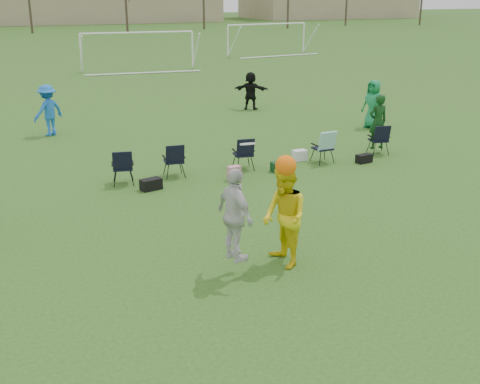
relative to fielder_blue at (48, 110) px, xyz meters
name	(u,v)px	position (x,y,z in m)	size (l,w,h in m)	color
ground	(338,304)	(3.28, -14.71, -0.92)	(260.00, 260.00, 0.00)	#245019
fielder_blue	(48,110)	(0.00, 0.00, 0.00)	(1.19, 0.68, 1.84)	blue
fielder_green_far	(373,104)	(11.58, -3.30, -0.01)	(0.90, 0.58, 1.83)	#16804A
fielder_black	(251,91)	(8.73, 1.89, -0.10)	(1.53, 0.49, 1.65)	black
center_contest	(268,215)	(2.74, -13.00, 0.16)	(1.74, 1.15, 2.57)	silver
sideline_setup	(281,147)	(6.06, -6.70, -0.36)	(8.97, 1.48, 1.91)	#0F3A14
goal_mid	(138,40)	(7.28, 17.29, 1.00)	(7.40, 0.63, 2.46)	white
goal_right	(267,30)	(19.28, 23.29, 1.00)	(7.35, 1.14, 2.46)	white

